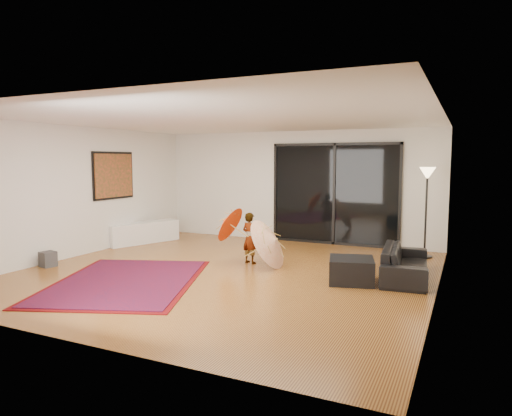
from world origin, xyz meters
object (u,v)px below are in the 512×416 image
Objects in this scene: media_console at (143,233)px; ottoman at (351,270)px; sofa at (405,263)px; child at (250,238)px.

ottoman is at bearing 5.66° from media_console.
sofa is at bearing 13.29° from media_console.
media_console reaches higher than ottoman.
child reaches higher than sofa.
ottoman is at bearing 125.40° from sofa.
sofa is 2.89m from child.
sofa is at bearing -160.85° from child.
sofa reaches higher than ottoman.
child is at bearing 165.15° from ottoman.
ottoman is 2.21m from child.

